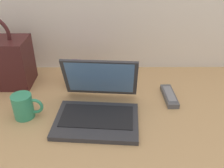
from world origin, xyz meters
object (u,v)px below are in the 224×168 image
at_px(laptop, 98,105).
at_px(book_stack, 86,74).
at_px(remote_control_near, 169,96).
at_px(coffee_mug, 24,106).

distance_m(laptop, book_stack, 0.27).
bearing_deg(remote_control_near, laptop, -159.51).
bearing_deg(remote_control_near, book_stack, 157.83).
distance_m(coffee_mug, book_stack, 0.35).
height_order(laptop, remote_control_near, laptop).
bearing_deg(remote_control_near, coffee_mug, -167.96).
xyz_separation_m(coffee_mug, book_stack, (0.21, 0.28, -0.01)).
distance_m(laptop, coffee_mug, 0.28).
xyz_separation_m(laptop, coffee_mug, (-0.28, -0.01, 0.01)).
bearing_deg(laptop, book_stack, 104.47).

